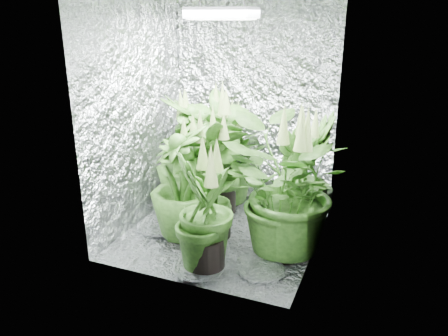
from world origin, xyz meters
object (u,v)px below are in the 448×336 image
plant_c (305,175)px  plant_e (285,190)px  plant_h (183,184)px  plant_g (204,214)px  plant_d (189,158)px  plant_a (226,155)px  circulation_fan (299,219)px  plant_b (220,155)px  grow_lamp (222,13)px  plant_f (214,180)px

plant_c → plant_e: size_ratio=0.92×
plant_h → plant_g: bearing=-47.2°
plant_d → plant_h: (0.17, -0.46, -0.06)m
plant_d → plant_h: plant_d is taller
plant_a → circulation_fan: 0.99m
circulation_fan → plant_c: bearing=90.9°
plant_c → plant_d: size_ratio=0.95×
plant_a → plant_c: plant_c is taller
plant_b → plant_c: 0.84m
plant_e → plant_h: size_ratio=1.15×
grow_lamp → plant_e: size_ratio=0.40×
plant_a → grow_lamp: bearing=-71.3°
plant_f → plant_g: bearing=-75.0°
plant_a → plant_g: 1.25m
plant_e → grow_lamp: bearing=164.6°
plant_f → plant_d: bearing=139.3°
plant_c → plant_a: bearing=158.3°
plant_a → plant_h: bearing=-94.6°
plant_d → plant_e: (1.03, -0.44, 0.00)m
plant_h → grow_lamp: bearing=31.7°
plant_f → plant_c: bearing=27.3°
plant_d → plant_e: plant_d is taller
plant_e → plant_g: size_ratio=1.21×
plant_g → plant_h: (-0.37, 0.40, 0.03)m
grow_lamp → plant_a: 1.49m
grow_lamp → plant_a: grow_lamp is taller
plant_a → plant_e: 1.13m
plant_c → plant_b: bearing=171.5°
plant_d → circulation_fan: plant_d is taller
plant_b → plant_d: 0.29m
plant_d → plant_e: 1.12m
grow_lamp → plant_h: 1.37m
plant_a → plant_e: (0.79, -0.80, 0.06)m
plant_c → grow_lamp: bearing=-154.9°
plant_f → plant_g: size_ratio=1.10×
plant_c → circulation_fan: (-0.02, -0.05, -0.39)m
plant_d → plant_h: 0.49m
grow_lamp → plant_d: grow_lamp is taller
plant_d → plant_f: bearing=-40.7°
grow_lamp → plant_h: (-0.28, -0.17, -1.33)m
plant_c → plant_g: plant_c is taller
grow_lamp → circulation_fan: grow_lamp is taller
plant_e → plant_g: (-0.49, -0.41, -0.10)m
grow_lamp → plant_c: (0.64, 0.30, -1.30)m
plant_b → plant_f: (0.14, -0.48, -0.06)m
circulation_fan → plant_a: bearing=179.1°
plant_g → circulation_fan: size_ratio=3.17×
plant_c → plant_h: (-0.92, -0.47, -0.04)m
plant_b → plant_g: (0.28, -0.99, -0.12)m
plant_b → plant_a: bearing=96.1°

